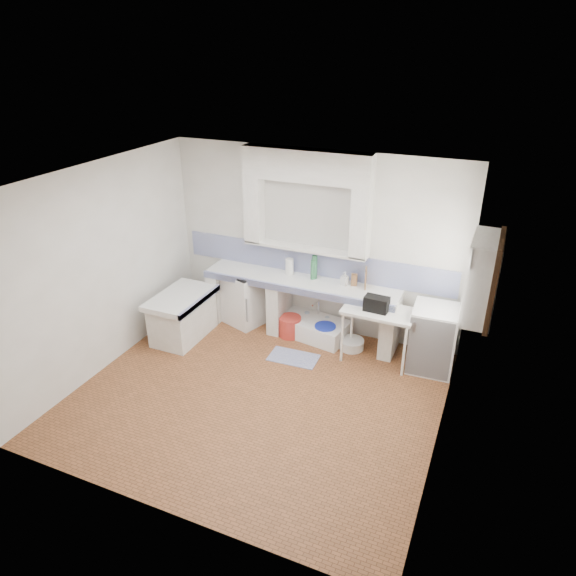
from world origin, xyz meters
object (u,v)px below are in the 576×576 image
at_px(side_table, 377,335).
at_px(stove, 245,297).
at_px(fridge, 433,339).
at_px(sink, 313,328).

bearing_deg(side_table, stove, 173.28).
relative_size(stove, fridge, 0.92).
height_order(stove, sink, stove).
height_order(sink, fridge, fridge).
height_order(stove, side_table, stove).
xyz_separation_m(stove, side_table, (2.23, -0.30, -0.02)).
bearing_deg(sink, side_table, -5.55).
distance_m(sink, side_table, 1.13).
bearing_deg(side_table, sink, 165.64).
height_order(sink, side_table, side_table).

